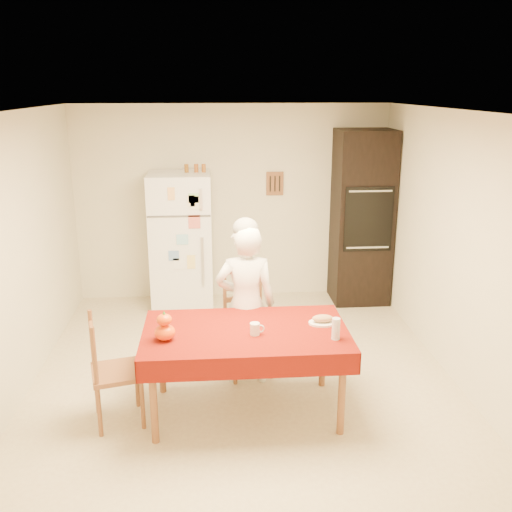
{
  "coord_description": "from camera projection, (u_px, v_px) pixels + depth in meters",
  "views": [
    {
      "loc": [
        -0.28,
        -5.0,
        2.7
      ],
      "look_at": [
        0.14,
        0.2,
        1.14
      ],
      "focal_mm": 40.0,
      "sensor_mm": 36.0,
      "label": 1
    }
  ],
  "objects": [
    {
      "name": "chair_left",
      "position": [
        109.0,
        367.0,
        4.64
      ],
      "size": [
        0.49,
        0.5,
        0.95
      ],
      "rotation": [
        0.0,
        0.0,
        1.81
      ],
      "color": "brown",
      "rests_on": "floor"
    },
    {
      "name": "room_shell",
      "position": [
        242.0,
        212.0,
        5.11
      ],
      "size": [
        4.02,
        4.52,
        2.51
      ],
      "color": "beige",
      "rests_on": "ground"
    },
    {
      "name": "bread_loaf",
      "position": [
        323.0,
        318.0,
        4.83
      ],
      "size": [
        0.18,
        0.1,
        0.06
      ],
      "primitive_type": "ellipsoid",
      "color": "#A1774F",
      "rests_on": "bread_plate"
    },
    {
      "name": "floor",
      "position": [
        243.0,
        374.0,
        5.57
      ],
      "size": [
        4.5,
        4.5,
        0.0
      ],
      "primitive_type": "plane",
      "color": "tan",
      "rests_on": "ground"
    },
    {
      "name": "pumpkin_lower",
      "position": [
        165.0,
        332.0,
        4.52
      ],
      "size": [
        0.17,
        0.17,
        0.13
      ],
      "primitive_type": "ellipsoid",
      "color": "#D13804",
      "rests_on": "dining_table"
    },
    {
      "name": "spice_jar_mid",
      "position": [
        196.0,
        168.0,
        6.88
      ],
      "size": [
        0.05,
        0.05,
        0.1
      ],
      "primitive_type": "cylinder",
      "color": "#924B1A",
      "rests_on": "refrigerator"
    },
    {
      "name": "bread_plate",
      "position": [
        323.0,
        323.0,
        4.84
      ],
      "size": [
        0.24,
        0.24,
        0.02
      ],
      "primitive_type": "cylinder",
      "color": "white",
      "rests_on": "dining_table"
    },
    {
      "name": "seated_woman",
      "position": [
        246.0,
        305.0,
        5.26
      ],
      "size": [
        0.57,
        0.38,
        1.53
      ],
      "primitive_type": "imported",
      "rotation": [
        0.0,
        0.0,
        3.11
      ],
      "color": "white",
      "rests_on": "floor"
    },
    {
      "name": "coffee_mug",
      "position": [
        255.0,
        329.0,
        4.62
      ],
      "size": [
        0.08,
        0.08,
        0.1
      ],
      "primitive_type": "cylinder",
      "color": "silver",
      "rests_on": "dining_table"
    },
    {
      "name": "dining_table",
      "position": [
        246.0,
        338.0,
        4.74
      ],
      "size": [
        1.7,
        1.0,
        0.76
      ],
      "color": "brown",
      "rests_on": "floor"
    },
    {
      "name": "refrigerator",
      "position": [
        182.0,
        242.0,
        7.07
      ],
      "size": [
        0.75,
        0.74,
        1.7
      ],
      "color": "white",
      "rests_on": "floor"
    },
    {
      "name": "wine_glass",
      "position": [
        336.0,
        329.0,
        4.53
      ],
      "size": [
        0.07,
        0.07,
        0.18
      ],
      "primitive_type": "cylinder",
      "color": "silver",
      "rests_on": "dining_table"
    },
    {
      "name": "pumpkin_upper",
      "position": [
        164.0,
        320.0,
        4.49
      ],
      "size": [
        0.12,
        0.12,
        0.09
      ],
      "primitive_type": "ellipsoid",
      "color": "red",
      "rests_on": "pumpkin_lower"
    },
    {
      "name": "oven_cabinet",
      "position": [
        362.0,
        218.0,
        7.22
      ],
      "size": [
        0.7,
        0.62,
        2.2
      ],
      "color": "black",
      "rests_on": "floor"
    },
    {
      "name": "spice_jar_left",
      "position": [
        186.0,
        168.0,
        6.87
      ],
      "size": [
        0.05,
        0.05,
        0.1
      ],
      "primitive_type": "cylinder",
      "color": "brown",
      "rests_on": "refrigerator"
    },
    {
      "name": "chair_far",
      "position": [
        246.0,
        322.0,
        5.51
      ],
      "size": [
        0.5,
        0.49,
        0.95
      ],
      "rotation": [
        0.0,
        0.0,
        0.23
      ],
      "color": "brown",
      "rests_on": "floor"
    },
    {
      "name": "spice_jar_right",
      "position": [
        204.0,
        168.0,
        6.88
      ],
      "size": [
        0.05,
        0.05,
        0.1
      ],
      "primitive_type": "cylinder",
      "color": "#96541B",
      "rests_on": "refrigerator"
    }
  ]
}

